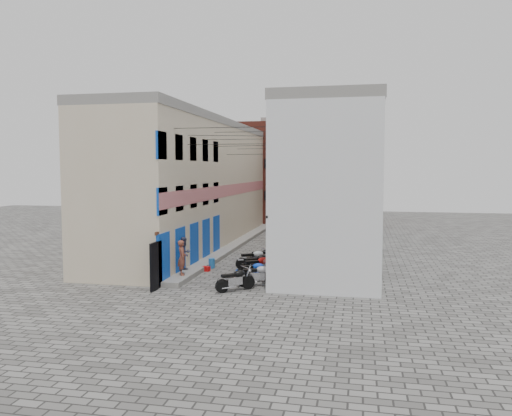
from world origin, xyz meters
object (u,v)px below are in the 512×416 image
Objects in this scene: motorcycle_e at (258,262)px; motorcycle_f at (254,258)px; person_b at (184,254)px; water_jug_near at (212,263)px; motorcycle_d at (259,265)px; motorcycle_c at (254,270)px; motorcycle_g at (264,256)px; red_crate at (206,269)px; motorcycle_a at (235,279)px; motorcycle_b at (258,274)px; water_jug_far at (212,263)px; person_a at (182,258)px.

motorcycle_e is 1.25m from motorcycle_f.
water_jug_near is at bearing -4.04° from person_b.
motorcycle_f is (-0.70, 2.05, -0.02)m from motorcycle_d.
motorcycle_c is 0.92× the size of motorcycle_g.
red_crate is at bearing -130.85° from motorcycle_e.
motorcycle_g is at bearing 19.72° from water_jug_near.
motorcycle_c is 3.15m from motorcycle_f.
motorcycle_e reaches higher than motorcycle_a.
water_jug_near is (-2.59, 4.83, -0.30)m from motorcycle_a.
motorcycle_b is at bearing -92.87° from person_b.
person_b reaches higher than water_jug_far.
person_a is (-3.63, -1.37, 0.50)m from motorcycle_d.
motorcycle_a is 0.95× the size of motorcycle_e.
motorcycle_a is 0.98× the size of motorcycle_b.
motorcycle_a is at bearing -62.65° from water_jug_far.
motorcycle_d is 1.24× the size of person_a.
motorcycle_g is 1.22× the size of person_b.
motorcycle_d is 1.02× the size of motorcycle_g.
motorcycle_g is at bearing -31.51° from person_b.
person_b is at bearing -110.10° from water_jug_far.
motorcycle_d is 5.37× the size of red_crate.
motorcycle_a is 2.02m from motorcycle_c.
motorcycle_d is at bearing -10.02° from motorcycle_f.
motorcycle_c reaches higher than water_jug_near.
red_crate is at bearing -131.98° from motorcycle_c.
water_jug_far is at bearing -118.79° from motorcycle_f.
motorcycle_f is (-0.20, 5.05, 0.04)m from motorcycle_a.
water_jug_near is 1.36× the size of red_crate.
motorcycle_g is (-0.04, 1.95, 0.02)m from motorcycle_e.
motorcycle_d is at bearing 127.91° from motorcycle_a.
person_a is at bearing -76.51° from motorcycle_g.
motorcycle_c is (0.44, 1.97, -0.01)m from motorcycle_a.
motorcycle_b is 2.84m from motorcycle_e.
motorcycle_e is at bearing 173.50° from motorcycle_b.
water_jug_far is 1.10m from red_crate.
red_crate is (-2.86, -1.88, -0.49)m from motorcycle_g.
water_jug_far is at bearing -151.63° from motorcycle_e.
motorcycle_d reaches higher than motorcycle_g.
red_crate is at bearing -93.66° from water_jug_near.
motorcycle_b is 4.60m from person_b.
motorcycle_c is at bearing -43.43° from water_jug_near.
motorcycle_f is 0.89m from motorcycle_g.
motorcycle_a reaches higher than red_crate.
water_jug_far is (-2.41, -0.00, -0.37)m from motorcycle_f.
red_crate is (0.80, 1.17, -1.00)m from person_b.
water_jug_near is (0.56, 3.20, -0.85)m from person_a.
water_jug_near is at bearing -34.47° from person_a.
motorcycle_a is at bearing -110.33° from person_b.
motorcycle_b is 3.70× the size of water_jug_near.
motorcycle_e reaches higher than water_jug_near.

